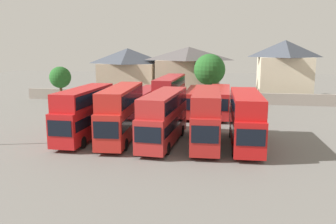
% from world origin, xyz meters
% --- Properties ---
extents(ground, '(140.00, 140.00, 0.00)m').
position_xyz_m(ground, '(0.00, 18.00, 0.00)').
color(ground, slate).
extents(depot_boundary_wall, '(56.00, 0.50, 1.80)m').
position_xyz_m(depot_boundary_wall, '(0.00, 24.35, 0.90)').
color(depot_boundary_wall, gray).
rests_on(depot_boundary_wall, ground).
extents(bus_1, '(2.71, 10.31, 5.03)m').
position_xyz_m(bus_1, '(-7.85, 0.19, 2.83)').
color(bus_1, red).
rests_on(bus_1, ground).
extents(bus_2, '(3.08, 10.93, 5.21)m').
position_xyz_m(bus_2, '(-4.13, 0.24, 2.93)').
color(bus_2, red).
rests_on(bus_2, ground).
extents(bus_3, '(3.17, 10.64, 4.84)m').
position_xyz_m(bus_3, '(0.12, -0.27, 2.73)').
color(bus_3, '#B12625').
rests_on(bus_3, ground).
extents(bus_4, '(2.85, 10.36, 5.10)m').
position_xyz_m(bus_4, '(4.10, -0.06, 2.86)').
color(bus_4, '#B11F1D').
rests_on(bus_4, ground).
extents(bus_5, '(2.82, 10.30, 4.92)m').
position_xyz_m(bus_5, '(7.68, -0.03, 2.77)').
color(bus_5, red).
rests_on(bus_5, ground).
extents(bus_6, '(2.79, 11.29, 3.30)m').
position_xyz_m(bus_6, '(-5.03, 14.41, 1.89)').
color(bus_6, '#AE1F27').
rests_on(bus_6, ground).
extents(bus_7, '(2.82, 12.10, 4.98)m').
position_xyz_m(bus_7, '(-1.72, 14.71, 2.81)').
color(bus_7, '#B12327').
rests_on(bus_7, ground).
extents(bus_8, '(2.71, 10.43, 3.45)m').
position_xyz_m(bus_8, '(2.02, 14.25, 1.97)').
color(bus_8, red).
rests_on(bus_8, ground).
extents(bus_9, '(2.71, 11.63, 3.54)m').
position_xyz_m(bus_9, '(5.00, 14.64, 2.02)').
color(bus_9, red).
rests_on(bus_9, ground).
extents(house_terrace_left, '(10.97, 6.54, 8.61)m').
position_xyz_m(house_terrace_left, '(-12.55, 32.71, 4.40)').
color(house_terrace_left, tan).
rests_on(house_terrace_left, ground).
extents(house_terrace_centre, '(11.48, 7.21, 8.89)m').
position_xyz_m(house_terrace_centre, '(-0.92, 31.13, 4.53)').
color(house_terrace_centre, tan).
rests_on(house_terrace_centre, ground).
extents(house_terrace_right, '(8.88, 8.30, 10.02)m').
position_xyz_m(house_terrace_right, '(15.49, 31.19, 5.11)').
color(house_terrace_right, beige).
rests_on(house_terrace_right, ground).
extents(tree_left_of_lot, '(5.17, 5.17, 7.80)m').
position_xyz_m(tree_left_of_lot, '(3.01, 26.85, 5.19)').
color(tree_left_of_lot, brown).
rests_on(tree_left_of_lot, ground).
extents(tree_behind_wall, '(3.45, 3.45, 5.80)m').
position_xyz_m(tree_behind_wall, '(-20.65, 21.35, 4.04)').
color(tree_behind_wall, brown).
rests_on(tree_behind_wall, ground).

